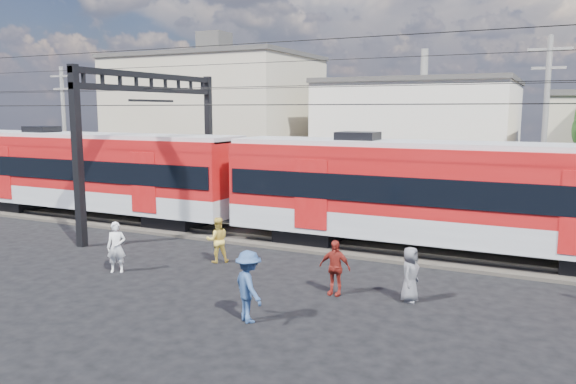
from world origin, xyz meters
TOP-DOWN VIEW (x-y plane):
  - ground at (0.00, 0.00)m, footprint 120.00×120.00m
  - track_bed at (0.00, 8.00)m, footprint 70.00×3.40m
  - rail_near at (0.00, 7.25)m, footprint 70.00×0.12m
  - rail_far at (0.00, 8.75)m, footprint 70.00×0.12m
  - commuter_train at (3.13, 8.00)m, footprint 50.30×3.08m
  - catenary at (-8.65, 8.00)m, footprint 70.00×9.30m
  - building_west at (-17.00, 24.00)m, footprint 14.28×10.20m
  - building_midwest at (-2.00, 27.00)m, footprint 12.24×12.24m
  - utility_pole_mid at (6.00, 15.00)m, footprint 1.80×0.24m
  - utility_pole_west at (-22.00, 14.00)m, footprint 1.80×0.24m
  - pedestrian_a at (-6.29, 1.40)m, footprint 0.73×0.65m
  - pedestrian_b at (-3.96, 3.85)m, footprint 0.98×0.96m
  - pedestrian_c at (-0.21, -0.52)m, footprint 1.35×1.25m
  - pedestrian_d at (0.99, 2.37)m, footprint 0.95×0.41m
  - pedestrian_e at (3.09, 2.73)m, footprint 0.56×0.80m

SIDE VIEW (x-z plane):
  - ground at x=0.00m, z-range 0.00..0.00m
  - track_bed at x=0.00m, z-range 0.00..0.12m
  - rail_near at x=0.00m, z-range 0.12..0.24m
  - rail_far at x=0.00m, z-range 0.12..0.24m
  - pedestrian_e at x=3.09m, z-range 0.00..1.56m
  - pedestrian_b at x=-3.96m, z-range 0.00..1.60m
  - pedestrian_d at x=0.99m, z-range 0.00..1.61m
  - pedestrian_a at x=-6.29m, z-range 0.00..1.68m
  - pedestrian_c at x=-0.21m, z-range 0.00..1.83m
  - commuter_train at x=3.13m, z-range 0.31..4.49m
  - building_midwest at x=-2.00m, z-range 0.01..7.31m
  - utility_pole_west at x=-22.00m, z-range 0.28..8.28m
  - utility_pole_mid at x=6.00m, z-range 0.28..8.78m
  - building_west at x=-17.00m, z-range 0.01..9.31m
  - catenary at x=-8.65m, z-range 1.38..8.89m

